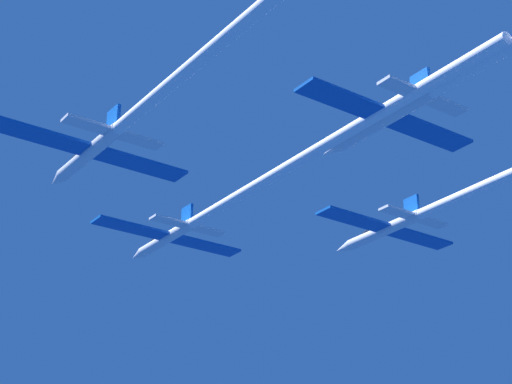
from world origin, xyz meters
name	(u,v)px	position (x,y,z in m)	size (l,w,h in m)	color
jet_lead	(247,191)	(-0.55, -14.58, 0.60)	(16.20, 50.60, 2.68)	silver
jet_left_wing	(197,62)	(-16.22, -31.44, -0.59)	(16.20, 54.37, 2.68)	silver
jet_right_wing	(485,186)	(15.41, -27.99, 0.35)	(16.20, 47.50, 2.68)	silver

